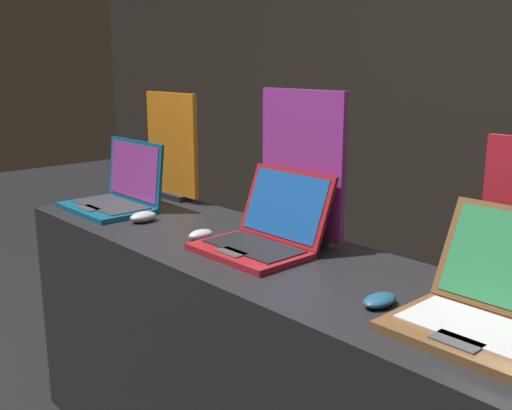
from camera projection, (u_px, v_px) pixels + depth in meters
name	position (u px, v px, depth m)	size (l,w,h in m)	color
display_counter	(255.00, 376.00, 2.03)	(2.08, 0.58, 0.90)	black
laptop_front	(118.00, 193.00, 2.45)	(0.39, 0.29, 0.27)	#0F5170
mouse_front	(143.00, 217.00, 2.26)	(0.07, 0.11, 0.04)	#B2B2B7
promo_stand_front	(172.00, 149.00, 2.60)	(0.34, 0.07, 0.46)	black
laptop_middle	(264.00, 233.00, 1.91)	(0.36, 0.33, 0.25)	maroon
mouse_middle	(201.00, 235.00, 2.03)	(0.06, 0.09, 0.03)	#B2B2B7
promo_stand_middle	(302.00, 170.00, 1.98)	(0.36, 0.07, 0.50)	black
laptop_back	(492.00, 305.00, 1.33)	(0.37, 0.37, 0.26)	brown
mouse_back	(380.00, 300.00, 1.48)	(0.06, 0.11, 0.03)	navy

